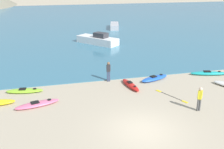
{
  "coord_description": "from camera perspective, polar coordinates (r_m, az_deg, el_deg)",
  "views": [
    {
      "loc": [
        -4.78,
        -11.73,
        7.83
      ],
      "look_at": [
        0.19,
        7.86,
        0.5
      ],
      "focal_mm": 42.0,
      "sensor_mm": 36.0,
      "label": 1
    }
  ],
  "objects": [
    {
      "name": "kayak_on_sand_0",
      "position": [
        20.35,
        -18.48,
        -3.37
      ],
      "size": [
        2.76,
        1.16,
        0.31
      ],
      "color": "#8CCC2D",
      "rests_on": "ground_plane"
    },
    {
      "name": "moored_boat_4",
      "position": [
        33.94,
        -3.12,
        7.57
      ],
      "size": [
        5.0,
        5.5,
        1.48
      ],
      "color": "white",
      "rests_on": "bay_water"
    },
    {
      "name": "ground_plane",
      "position": [
        14.89,
        6.9,
        -11.95
      ],
      "size": [
        400.0,
        400.0,
        0.0
      ],
      "primitive_type": "plane",
      "color": "tan"
    },
    {
      "name": "kayak_on_sand_2",
      "position": [
        20.34,
        4.05,
        -2.26
      ],
      "size": [
        0.93,
        2.71,
        0.37
      ],
      "color": "red",
      "rests_on": "ground_plane"
    },
    {
      "name": "bay_water",
      "position": [
        55.41,
        -9.33,
        11.59
      ],
      "size": [
        160.0,
        70.0,
        0.06
      ],
      "primitive_type": "cube",
      "color": "teal",
      "rests_on": "ground_plane"
    },
    {
      "name": "moored_boat_1",
      "position": [
        45.07,
        0.55,
        10.53
      ],
      "size": [
        2.47,
        4.86,
        0.8
      ],
      "color": "#B2B2B7",
      "rests_on": "bay_water"
    },
    {
      "name": "person_near_foreground",
      "position": [
        17.27,
        18.56,
        -4.76
      ],
      "size": [
        0.33,
        0.28,
        1.61
      ],
      "color": "#4C4C4C",
      "rests_on": "ground_plane"
    },
    {
      "name": "kayak_on_sand_5",
      "position": [
        17.99,
        -15.93,
        -6.2
      ],
      "size": [
        3.01,
        1.48,
        0.32
      ],
      "color": "#E5668C",
      "rests_on": "ground_plane"
    },
    {
      "name": "person_near_waterline",
      "position": [
        21.1,
        -0.77,
        0.9
      ],
      "size": [
        0.34,
        0.26,
        1.66
      ],
      "color": "#384260",
      "rests_on": "ground_plane"
    },
    {
      "name": "kayak_on_sand_1",
      "position": [
        21.9,
        9.24,
        -0.8
      ],
      "size": [
        2.79,
        1.63,
        0.38
      ],
      "color": "blue",
      "rests_on": "ground_plane"
    },
    {
      "name": "loose_paddle",
      "position": [
        19.19,
        12.76,
        -4.62
      ],
      "size": [
        1.32,
        2.6,
        0.03
      ],
      "color": "black",
      "rests_on": "ground_plane"
    },
    {
      "name": "kayak_on_sand_6",
      "position": [
        24.33,
        20.34,
        0.27
      ],
      "size": [
        3.3,
        1.44,
        0.35
      ],
      "color": "teal",
      "rests_on": "ground_plane"
    }
  ]
}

